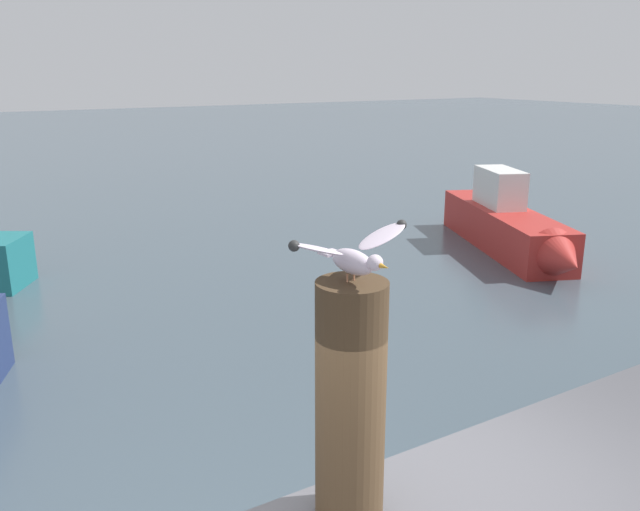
% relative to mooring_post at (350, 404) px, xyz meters
% --- Properties ---
extents(mooring_post, '(0.30, 0.30, 1.09)m').
position_rel_mooring_post_xyz_m(mooring_post, '(0.00, 0.00, 0.00)').
color(mooring_post, '#4C3823').
rests_on(mooring_post, harbor_quay).
extents(seagull, '(0.60, 0.39, 0.22)m').
position_rel_mooring_post_xyz_m(seagull, '(0.00, -0.00, 0.66)').
color(seagull, tan).
rests_on(seagull, mooring_post).
extents(boat_red, '(2.89, 5.09, 1.59)m').
position_rel_mooring_post_xyz_m(boat_red, '(8.45, 6.80, -1.67)').
color(boat_red, '#B72D28').
rests_on(boat_red, ground_plane).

